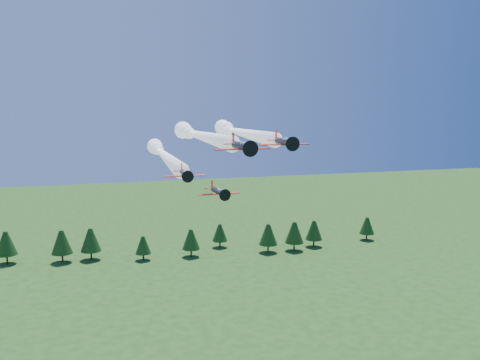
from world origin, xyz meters
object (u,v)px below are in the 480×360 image
object	(u,v)px
plane_right	(240,132)
plane_lead	(199,135)
plane_slot	(218,192)
plane_left	(163,154)

from	to	relation	value
plane_right	plane_lead	bearing A→B (deg)	-142.82
plane_right	plane_slot	bearing A→B (deg)	-113.91
plane_right	plane_slot	distance (m)	23.46
plane_left	plane_slot	world-z (taller)	plane_left
plane_right	plane_slot	size ratio (longest dim) A/B	6.58
plane_lead	plane_slot	bearing A→B (deg)	-87.89
plane_left	plane_slot	bearing A→B (deg)	-72.94
plane_lead	plane_right	size ratio (longest dim) A/B	0.95
plane_left	plane_right	xyz separation A→B (m)	(15.53, -3.33, 4.46)
plane_lead	plane_slot	xyz separation A→B (m)	(0.71, -12.35, -8.89)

